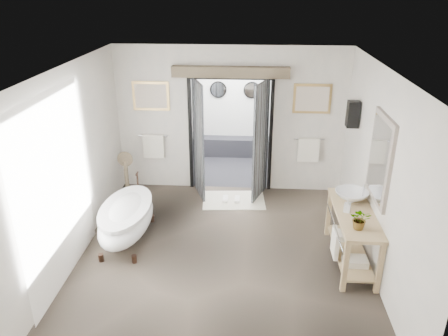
{
  "coord_description": "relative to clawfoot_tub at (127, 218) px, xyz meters",
  "views": [
    {
      "loc": [
        0.43,
        -5.73,
        3.98
      ],
      "look_at": [
        0.0,
        0.6,
        1.25
      ],
      "focal_mm": 35.0,
      "sensor_mm": 36.0,
      "label": 1
    }
  ],
  "objects": [
    {
      "name": "rug",
      "position": [
        1.69,
        1.53,
        -0.41
      ],
      "size": [
        1.26,
        0.89,
        0.01
      ],
      "primitive_type": "cube",
      "rotation": [
        0.0,
        0.0,
        0.08
      ],
      "color": "silver",
      "rests_on": "ground_plane"
    },
    {
      "name": "plant",
      "position": [
        3.51,
        -0.82,
        0.58
      ],
      "size": [
        0.32,
        0.29,
        0.31
      ],
      "primitive_type": "imported",
      "rotation": [
        0.0,
        0.0,
        -0.2
      ],
      "color": "gray",
      "rests_on": "vanity"
    },
    {
      "name": "basin",
      "position": [
        3.56,
        -0.0,
        0.52
      ],
      "size": [
        0.61,
        0.61,
        0.17
      ],
      "primitive_type": "imported",
      "rotation": [
        0.0,
        0.0,
        0.22
      ],
      "color": "white",
      "rests_on": "vanity"
    },
    {
      "name": "soap_bottle_a",
      "position": [
        3.43,
        -0.34,
        0.53
      ],
      "size": [
        0.12,
        0.12,
        0.2
      ],
      "primitive_type": "imported",
      "rotation": [
        0.0,
        0.0,
        -0.36
      ],
      "color": "gray",
      "rests_on": "vanity"
    },
    {
      "name": "back_wall_dressing",
      "position": [
        1.58,
        1.95,
        1.14
      ],
      "size": [
        3.82,
        0.78,
        2.52
      ],
      "color": "black",
      "rests_on": "ground_plane"
    },
    {
      "name": "pedestal_mirror",
      "position": [
        -0.38,
        1.41,
        0.02
      ],
      "size": [
        0.3,
        0.2,
        1.02
      ],
      "color": "brown",
      "rests_on": "ground_plane"
    },
    {
      "name": "clawfoot_tub",
      "position": [
        0.0,
        0.0,
        0.0
      ],
      "size": [
        0.79,
        1.76,
        0.86
      ],
      "color": "#301E16",
      "rests_on": "ground_plane"
    },
    {
      "name": "vanity",
      "position": [
        3.53,
        -0.35,
        0.08
      ],
      "size": [
        0.57,
        1.6,
        0.85
      ],
      "color": "tan",
      "rests_on": "ground_plane"
    },
    {
      "name": "soap_bottle_b",
      "position": [
        3.5,
        0.25,
        0.52
      ],
      "size": [
        0.18,
        0.18,
        0.17
      ],
      "primitive_type": "imported",
      "rotation": [
        0.0,
        0.0,
        0.38
      ],
      "color": "gray",
      "rests_on": "vanity"
    },
    {
      "name": "shower_room",
      "position": [
        1.58,
        3.63,
        0.48
      ],
      "size": [
        2.22,
        2.01,
        2.51
      ],
      "color": "black",
      "rests_on": "ground_plane"
    },
    {
      "name": "slippers",
      "position": [
        1.64,
        1.51,
        -0.38
      ],
      "size": [
        0.33,
        0.25,
        0.05
      ],
      "color": "white",
      "rests_on": "rug"
    },
    {
      "name": "ground_plane",
      "position": [
        1.58,
        -0.37,
        -0.42
      ],
      "size": [
        5.0,
        5.0,
        0.0
      ],
      "primitive_type": "plane",
      "color": "brown"
    },
    {
      "name": "room_shell",
      "position": [
        1.54,
        -0.5,
        1.44
      ],
      "size": [
        4.52,
        5.02,
        2.91
      ],
      "color": "beige",
      "rests_on": "ground_plane"
    }
  ]
}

